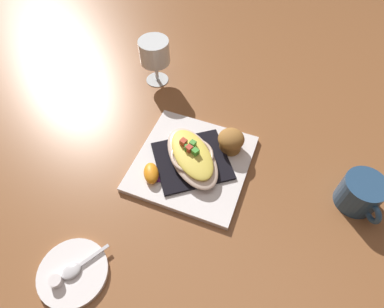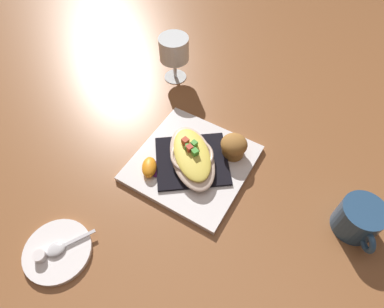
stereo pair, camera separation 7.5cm
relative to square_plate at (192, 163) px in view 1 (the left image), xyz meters
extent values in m
plane|color=brown|center=(0.00, 0.00, -0.01)|extent=(2.60, 2.60, 0.00)
cube|color=white|center=(0.00, 0.00, 0.00)|extent=(0.31, 0.31, 0.01)
cube|color=black|center=(0.00, 0.00, 0.01)|extent=(0.23, 0.22, 0.01)
ellipsoid|color=beige|center=(0.00, 0.00, 0.02)|extent=(0.18, 0.21, 0.02)
torus|color=beige|center=(0.00, 0.00, 0.03)|extent=(0.14, 0.14, 0.01)
ellipsoid|color=#EBD351|center=(0.00, 0.00, 0.04)|extent=(0.15, 0.17, 0.02)
cube|color=green|center=(0.00, -0.01, 0.05)|extent=(0.02, 0.02, 0.01)
cube|color=#CA412D|center=(0.00, -0.01, 0.05)|extent=(0.02, 0.02, 0.01)
cube|color=#B35C26|center=(0.00, -0.01, 0.05)|extent=(0.01, 0.01, 0.01)
cube|color=green|center=(0.00, 0.01, 0.05)|extent=(0.02, 0.02, 0.01)
cube|color=#C7442A|center=(-0.01, -0.03, 0.05)|extent=(0.02, 0.02, 0.01)
cube|color=green|center=(-0.01, -0.01, 0.05)|extent=(0.01, 0.01, 0.01)
cube|color=green|center=(-0.02, -0.01, 0.05)|extent=(0.01, 0.01, 0.01)
cylinder|color=olive|center=(-0.08, 0.06, 0.02)|extent=(0.05, 0.05, 0.03)
ellipsoid|color=#9D6931|center=(-0.08, 0.06, 0.04)|extent=(0.06, 0.06, 0.04)
ellipsoid|color=#4C0F23|center=(-0.08, 0.06, 0.05)|extent=(0.02, 0.02, 0.01)
ellipsoid|color=#552061|center=(0.07, -0.05, 0.01)|extent=(0.05, 0.06, 0.01)
ellipsoid|color=orange|center=(0.08, -0.06, 0.02)|extent=(0.06, 0.06, 0.03)
cylinder|color=navy|center=(-0.11, 0.36, 0.03)|extent=(0.09, 0.09, 0.08)
torus|color=navy|center=(-0.08, 0.39, 0.03)|extent=(0.04, 0.04, 0.05)
cylinder|color=#4C2D14|center=(-0.11, 0.36, 0.02)|extent=(0.08, 0.08, 0.04)
cylinder|color=white|center=(-0.20, -0.25, 0.00)|extent=(0.07, 0.07, 0.00)
cylinder|color=white|center=(-0.20, -0.25, 0.03)|extent=(0.01, 0.01, 0.06)
cylinder|color=white|center=(-0.20, -0.25, 0.09)|extent=(0.08, 0.08, 0.07)
cylinder|color=silver|center=(-0.20, -0.25, 0.08)|extent=(0.07, 0.07, 0.03)
cylinder|color=white|center=(0.34, -0.05, 0.00)|extent=(0.14, 0.14, 0.01)
ellipsoid|color=silver|center=(0.34, -0.05, 0.01)|extent=(0.05, 0.04, 0.01)
cube|color=silver|center=(0.29, -0.04, 0.01)|extent=(0.07, 0.03, 0.00)
cylinder|color=white|center=(0.37, -0.06, 0.01)|extent=(0.02, 0.02, 0.02)
camera|label=1|loc=(0.37, 0.24, 0.64)|focal=30.34mm
camera|label=2|loc=(0.32, 0.30, 0.64)|focal=30.34mm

